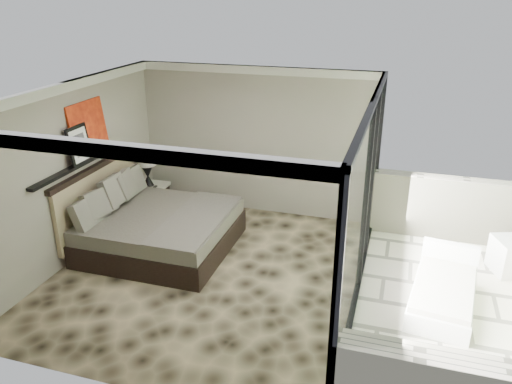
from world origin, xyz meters
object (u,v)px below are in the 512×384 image
(bed, at_px, (155,227))
(ottoman, at_px, (512,256))
(nightstand, at_px, (152,196))
(lounger, at_px, (443,292))
(table_lamp, at_px, (147,164))

(bed, bearing_deg, ottoman, 8.94)
(nightstand, height_order, lounger, lounger)
(table_lamp, bearing_deg, bed, -58.37)
(table_lamp, relative_size, lounger, 0.40)
(nightstand, relative_size, ottoman, 1.03)
(bed, height_order, nightstand, bed)
(table_lamp, height_order, lounger, table_lamp)
(bed, distance_m, ottoman, 5.68)
(bed, height_order, lounger, bed)
(ottoman, relative_size, lounger, 0.32)
(nightstand, height_order, ottoman, nightstand)
(table_lamp, xyz_separation_m, ottoman, (6.44, -0.46, -0.68))
(nightstand, bearing_deg, ottoman, -5.34)
(ottoman, bearing_deg, nightstand, 175.61)
(lounger, bearing_deg, ottoman, 57.29)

